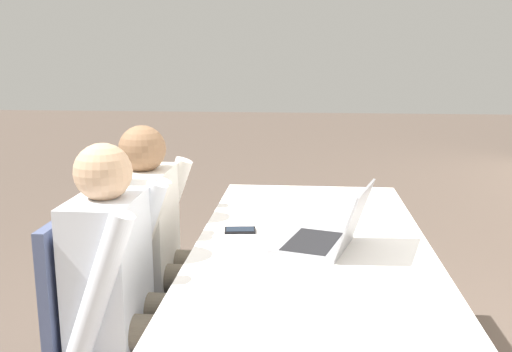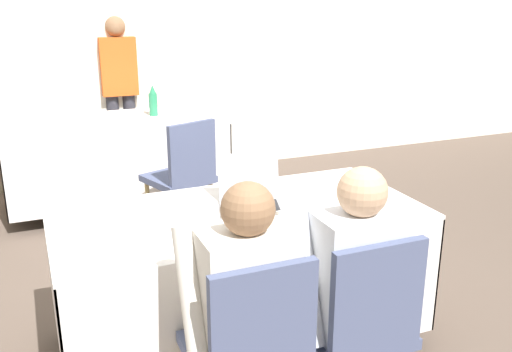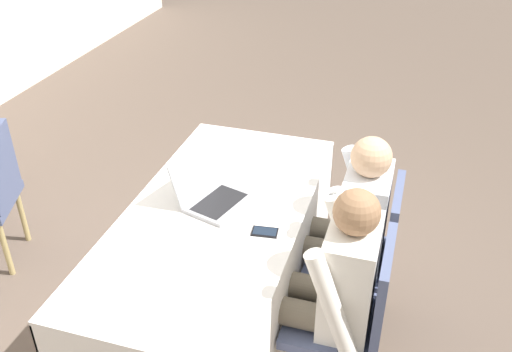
{
  "view_description": "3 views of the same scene",
  "coord_description": "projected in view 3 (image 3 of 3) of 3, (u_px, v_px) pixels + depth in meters",
  "views": [
    {
      "loc": [
        2.08,
        -0.03,
        1.47
      ],
      "look_at": [
        0.0,
        -0.22,
        1.01
      ],
      "focal_mm": 40.0,
      "sensor_mm": 36.0,
      "label": 1
    },
    {
      "loc": [
        -0.93,
        -2.48,
        1.8
      ],
      "look_at": [
        0.0,
        -0.22,
        1.01
      ],
      "focal_mm": 40.0,
      "sensor_mm": 36.0,
      "label": 2
    },
    {
      "loc": [
        -2.18,
        -0.88,
        2.41
      ],
      "look_at": [
        0.0,
        -0.22,
        1.01
      ],
      "focal_mm": 40.0,
      "sensor_mm": 36.0,
      "label": 3
    }
  ],
  "objects": [
    {
      "name": "cell_phone",
      "position": [
        265.0,
        232.0,
        2.71
      ],
      "size": [
        0.09,
        0.13,
        0.01
      ],
      "rotation": [
        0.0,
        0.0,
        0.12
      ],
      "color": "black",
      "rests_on": "conference_table_near"
    },
    {
      "name": "paper_beside_laptop",
      "position": [
        243.0,
        183.0,
        3.09
      ],
      "size": [
        0.31,
        0.36,
        0.0
      ],
      "rotation": [
        0.0,
        0.0,
        0.43
      ],
      "color": "white",
      "rests_on": "conference_table_near"
    },
    {
      "name": "person_white_shirt",
      "position": [
        348.0,
        223.0,
        2.94
      ],
      "size": [
        0.5,
        0.52,
        1.17
      ],
      "rotation": [
        0.0,
        0.0,
        3.14
      ],
      "color": "#665B4C",
      "rests_on": "ground_plane"
    },
    {
      "name": "person_checkered_shirt",
      "position": [
        331.0,
        283.0,
        2.56
      ],
      "size": [
        0.5,
        0.52,
        1.17
      ],
      "rotation": [
        0.0,
        0.0,
        3.14
      ],
      "color": "#665B4C",
      "rests_on": "ground_plane"
    },
    {
      "name": "conference_table_near",
      "position": [
        216.0,
        240.0,
        2.95
      ],
      "size": [
        1.83,
        0.88,
        0.76
      ],
      "color": "white",
      "rests_on": "ground_plane"
    },
    {
      "name": "ground_plane",
      "position": [
        220.0,
        321.0,
        3.25
      ],
      "size": [
        24.0,
        24.0,
        0.0
      ],
      "primitive_type": "plane",
      "color": "brown"
    },
    {
      "name": "laptop",
      "position": [
        212.0,
        195.0,
        2.91
      ],
      "size": [
        0.39,
        0.39,
        0.24
      ],
      "rotation": [
        0.0,
        0.0,
        -0.29
      ],
      "color": "#99999E",
      "rests_on": "conference_table_near"
    },
    {
      "name": "chair_near_left",
      "position": [
        351.0,
        314.0,
        2.61
      ],
      "size": [
        0.44,
        0.44,
        0.91
      ],
      "rotation": [
        0.0,
        0.0,
        3.14
      ],
      "color": "tan",
      "rests_on": "ground_plane"
    },
    {
      "name": "chair_near_right",
      "position": [
        365.0,
        251.0,
        3.0
      ],
      "size": [
        0.44,
        0.44,
        0.91
      ],
      "rotation": [
        0.0,
        0.0,
        3.14
      ],
      "color": "tan",
      "rests_on": "ground_plane"
    }
  ]
}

